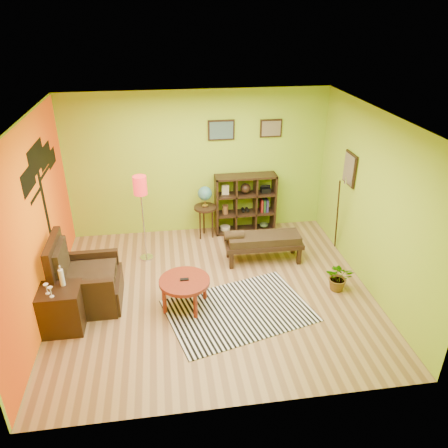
{
  "coord_description": "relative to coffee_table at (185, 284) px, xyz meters",
  "views": [
    {
      "loc": [
        -0.67,
        -5.73,
        4.17
      ],
      "look_at": [
        0.23,
        0.34,
        1.05
      ],
      "focal_mm": 35.0,
      "sensor_mm": 36.0,
      "label": 1
    }
  ],
  "objects": [
    {
      "name": "ground",
      "position": [
        0.46,
        0.27,
        -0.41
      ],
      "size": [
        5.0,
        5.0,
        0.0
      ],
      "primitive_type": "plane",
      "color": "#A68051",
      "rests_on": "ground"
    },
    {
      "name": "globe_table",
      "position": [
        0.55,
        2.17,
        0.4
      ],
      "size": [
        0.44,
        0.44,
        1.07
      ],
      "color": "black",
      "rests_on": "ground"
    },
    {
      "name": "floor_lamp",
      "position": [
        -0.61,
        1.5,
        0.88
      ],
      "size": [
        0.24,
        0.24,
        1.59
      ],
      "color": "silver",
      "rests_on": "ground"
    },
    {
      "name": "potted_plant",
      "position": [
        2.48,
        0.07,
        -0.22
      ],
      "size": [
        0.57,
        0.6,
        0.37
      ],
      "primitive_type": "imported",
      "rotation": [
        0.0,
        0.0,
        -0.37
      ],
      "color": "#26661E",
      "rests_on": "ground"
    },
    {
      "name": "cube_shelf",
      "position": [
        1.38,
        2.3,
        0.19
      ],
      "size": [
        1.2,
        0.35,
        1.2
      ],
      "color": "black",
      "rests_on": "ground"
    },
    {
      "name": "zebra_rug",
      "position": [
        0.79,
        -0.25,
        -0.4
      ],
      "size": [
        2.38,
        1.91,
        0.01
      ],
      "primitive_type": "cube",
      "rotation": [
        0.0,
        0.0,
        0.26
      ],
      "color": "white",
      "rests_on": "ground"
    },
    {
      "name": "room_shell",
      "position": [
        0.37,
        0.29,
        1.39
      ],
      "size": [
        5.04,
        4.54,
        2.82
      ],
      "color": "#9BC829",
      "rests_on": "ground"
    },
    {
      "name": "armchair",
      "position": [
        -1.51,
        0.29,
        -0.06
      ],
      "size": [
        0.95,
        0.96,
        1.14
      ],
      "color": "black",
      "rests_on": "ground"
    },
    {
      "name": "side_cabinet",
      "position": [
        -1.74,
        -0.27,
        -0.07
      ],
      "size": [
        0.56,
        0.51,
        0.98
      ],
      "color": "black",
      "rests_on": "ground"
    },
    {
      "name": "coffee_table",
      "position": [
        0.0,
        0.0,
        0.0
      ],
      "size": [
        0.77,
        0.77,
        0.49
      ],
      "color": "maroon",
      "rests_on": "ground"
    },
    {
      "name": "bench",
      "position": [
        1.44,
        1.12,
        -0.0
      ],
      "size": [
        1.4,
        0.52,
        0.63
      ],
      "color": "black",
      "rests_on": "ground"
    }
  ]
}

